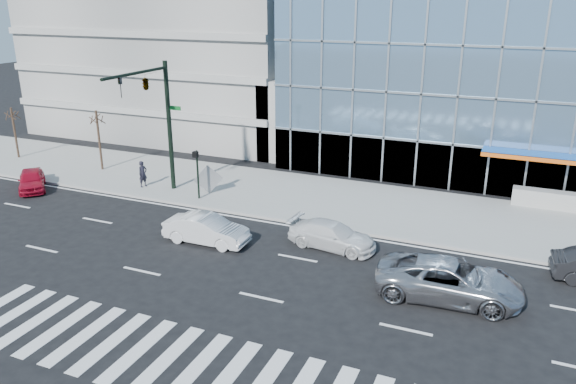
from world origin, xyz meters
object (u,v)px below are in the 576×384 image
red_sedan (32,180)px  pedestrian (143,174)px  silver_suv (449,280)px  street_tree_near (97,119)px  ped_signal_post (197,167)px  tilted_panel (208,179)px  street_tree_far (12,114)px  white_sedan (206,229)px  traffic_signal (153,98)px  white_suv (332,235)px

red_sedan → pedestrian: bearing=-21.1°
silver_suv → street_tree_near: bearing=67.4°
ped_signal_post → tilted_panel: 1.52m
street_tree_far → white_sedan: street_tree_far is taller
traffic_signal → pedestrian: bearing=154.4°
traffic_signal → silver_suv: 19.68m
traffic_signal → silver_suv: (18.10, -5.57, -5.34)m
street_tree_near → red_sedan: street_tree_near is taller
street_tree_near → silver_suv: (25.11, -8.50, -2.96)m
street_tree_far → white_sedan: 22.61m
street_tree_near → white_sedan: 15.47m
tilted_panel → white_suv: bearing=-60.3°
street_tree_near → white_suv: 20.18m
silver_suv → white_sedan: bearing=81.9°
tilted_panel → traffic_signal: bearing=172.7°
street_tree_near → traffic_signal: bearing=-22.7°
white_suv → tilted_panel: size_ratio=3.42×
red_sedan → pedestrian: pedestrian is taller
traffic_signal → street_tree_near: bearing=157.3°
red_sedan → street_tree_far: bearing=97.8°
ped_signal_post → street_tree_near: street_tree_near is taller
street_tree_near → street_tree_far: size_ratio=1.09×
silver_suv → red_sedan: 26.80m
traffic_signal → red_sedan: bearing=-166.8°
street_tree_far → pedestrian: size_ratio=2.28×
ped_signal_post → red_sedan: 11.30m
silver_suv → white_suv: bearing=61.0°
pedestrian → street_tree_far: bearing=97.6°
street_tree_near → tilted_panel: 10.07m
street_tree_near → white_sedan: (13.11, -7.63, -3.06)m
silver_suv → red_sedan: bearing=78.4°
white_suv → street_tree_far: bearing=84.2°
red_sedan → street_tree_near: bearing=28.2°
street_tree_near → street_tree_far: (-8.00, 0.00, -0.33)m
ped_signal_post → tilted_panel: (0.09, 1.07, -1.07)m
street_tree_far → tilted_panel: street_tree_far is taller
white_sedan → pedestrian: (-8.06, 5.64, 0.28)m
silver_suv → tilted_panel: tilted_panel is taller
street_tree_near → tilted_panel: street_tree_near is taller
white_suv → white_sedan: (-6.00, -1.93, 0.07)m
street_tree_near → white_suv: (19.11, -5.70, -3.13)m
silver_suv → pedestrian: pedestrian is taller
white_sedan → silver_suv: bearing=-95.2°
street_tree_far → street_tree_near: bearing=0.0°
traffic_signal → silver_suv: traffic_signal is taller
street_tree_near → street_tree_far: bearing=180.0°
silver_suv → pedestrian: (-20.06, 6.51, 0.17)m
tilted_panel → silver_suv: bearing=-60.8°
traffic_signal → white_suv: 13.59m
white_sedan → red_sedan: size_ratio=1.14×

